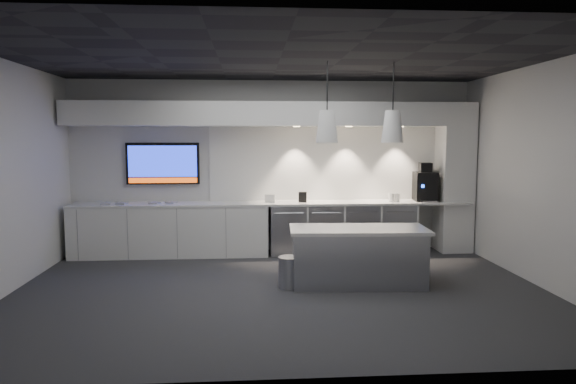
{
  "coord_description": "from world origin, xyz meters",
  "views": [
    {
      "loc": [
        -0.38,
        -6.57,
        2.0
      ],
      "look_at": [
        0.18,
        1.1,
        1.19
      ],
      "focal_mm": 32.0,
      "sensor_mm": 36.0,
      "label": 1
    }
  ],
  "objects": [
    {
      "name": "fridge_unit_a",
      "position": [
        0.25,
        2.17,
        0.42
      ],
      "size": [
        0.6,
        0.61,
        0.85
      ],
      "primitive_type": "cube",
      "color": "#96989E",
      "rests_on": "floor"
    },
    {
      "name": "sign_white",
      "position": [
        -0.06,
        2.13,
        0.97
      ],
      "size": [
        0.18,
        0.08,
        0.14
      ],
      "primitive_type": "cube",
      "rotation": [
        0.0,
        0.0,
        -0.34
      ],
      "color": "silver",
      "rests_on": "back_counter"
    },
    {
      "name": "tray_c",
      "position": [
        -2.0,
        2.13,
        0.91
      ],
      "size": [
        0.2,
        0.2,
        0.02
      ],
      "primitive_type": "cube",
      "rotation": [
        0.0,
        0.0,
        -0.3
      ],
      "color": "#999999",
      "rests_on": "back_counter"
    },
    {
      "name": "backsplash",
      "position": [
        1.2,
        2.48,
        1.55
      ],
      "size": [
        4.6,
        0.03,
        1.3
      ],
      "primitive_type": "cube",
      "color": "white",
      "rests_on": "wall_back"
    },
    {
      "name": "pendant_right",
      "position": [
        1.51,
        0.2,
        2.15
      ],
      "size": [
        0.3,
        0.3,
        1.13
      ],
      "color": "white",
      "rests_on": "ceiling"
    },
    {
      "name": "left_base_cabinets",
      "position": [
        -1.75,
        2.17,
        0.43
      ],
      "size": [
        3.3,
        0.63,
        0.86
      ],
      "primitive_type": "cube",
      "color": "white",
      "rests_on": "floor"
    },
    {
      "name": "back_counter",
      "position": [
        0.0,
        2.17,
        0.88
      ],
      "size": [
        6.8,
        0.65,
        0.04
      ],
      "primitive_type": "cube",
      "color": "silver",
      "rests_on": "left_base_cabinets"
    },
    {
      "name": "column",
      "position": [
        3.2,
        2.2,
        1.3
      ],
      "size": [
        0.55,
        0.55,
        2.6
      ],
      "primitive_type": "cube",
      "color": "white",
      "rests_on": "floor"
    },
    {
      "name": "wall_right",
      "position": [
        3.5,
        0.0,
        1.5
      ],
      "size": [
        0.0,
        7.0,
        7.0
      ],
      "primitive_type": "plane",
      "rotation": [
        1.57,
        0.0,
        -1.57
      ],
      "color": "silver",
      "rests_on": "floor"
    },
    {
      "name": "cup_cluster",
      "position": [
        2.1,
        2.12,
        0.97
      ],
      "size": [
        0.17,
        0.17,
        0.14
      ],
      "primitive_type": null,
      "color": "silver",
      "rests_on": "back_counter"
    },
    {
      "name": "tray_a",
      "position": [
        -2.8,
        2.08,
        0.91
      ],
      "size": [
        0.2,
        0.2,
        0.02
      ],
      "primitive_type": "cube",
      "rotation": [
        0.0,
        0.0,
        0.29
      ],
      "color": "#999999",
      "rests_on": "back_counter"
    },
    {
      "name": "tray_d",
      "position": [
        -1.73,
        2.17,
        0.91
      ],
      "size": [
        0.2,
        0.2,
        0.02
      ],
      "primitive_type": "cube",
      "rotation": [
        0.0,
        0.0,
        -0.33
      ],
      "color": "#999999",
      "rests_on": "back_counter"
    },
    {
      "name": "fridge_unit_d",
      "position": [
        2.14,
        2.17,
        0.42
      ],
      "size": [
        0.6,
        0.61,
        0.85
      ],
      "primitive_type": "cube",
      "color": "#96989E",
      "rests_on": "floor"
    },
    {
      "name": "floor",
      "position": [
        0.0,
        0.0,
        0.0
      ],
      "size": [
        7.0,
        7.0,
        0.0
      ],
      "primitive_type": "plane",
      "color": "#2D2E30",
      "rests_on": "ground"
    },
    {
      "name": "soffit",
      "position": [
        0.0,
        2.2,
        2.4
      ],
      "size": [
        6.9,
        0.6,
        0.4
      ],
      "primitive_type": "cube",
      "color": "white",
      "rests_on": "wall_back"
    },
    {
      "name": "pendant_left",
      "position": [
        0.63,
        0.2,
        2.15
      ],
      "size": [
        0.3,
        0.3,
        1.13
      ],
      "color": "white",
      "rests_on": "ceiling"
    },
    {
      "name": "tray_b",
      "position": [
        -2.54,
        2.11,
        0.91
      ],
      "size": [
        0.19,
        0.19,
        0.02
      ],
      "primitive_type": "cube",
      "rotation": [
        0.0,
        0.0,
        -0.22
      ],
      "color": "#999999",
      "rests_on": "back_counter"
    },
    {
      "name": "wall_tv",
      "position": [
        -1.9,
        2.45,
        1.56
      ],
      "size": [
        1.25,
        0.07,
        0.72
      ],
      "color": "black",
      "rests_on": "wall_back"
    },
    {
      "name": "ceiling",
      "position": [
        0.0,
        0.0,
        3.0
      ],
      "size": [
        7.0,
        7.0,
        0.0
      ],
      "primitive_type": "plane",
      "rotation": [
        3.14,
        0.0,
        0.0
      ],
      "color": "black",
      "rests_on": "wall_back"
    },
    {
      "name": "bin",
      "position": [
        0.12,
        0.12,
        0.21
      ],
      "size": [
        0.34,
        0.34,
        0.42
      ],
      "primitive_type": "cylinder",
      "rotation": [
        0.0,
        0.0,
        0.16
      ],
      "color": "#96989E",
      "rests_on": "floor"
    },
    {
      "name": "island",
      "position": [
        1.07,
        0.2,
        0.4
      ],
      "size": [
        1.89,
        0.89,
        0.79
      ],
      "rotation": [
        0.0,
        0.0,
        -0.05
      ],
      "color": "#96989E",
      "rests_on": "floor"
    },
    {
      "name": "wall_front",
      "position": [
        0.0,
        -2.5,
        1.5
      ],
      "size": [
        7.0,
        0.0,
        7.0
      ],
      "primitive_type": "plane",
      "rotation": [
        -1.57,
        0.0,
        0.0
      ],
      "color": "silver",
      "rests_on": "floor"
    },
    {
      "name": "fridge_unit_c",
      "position": [
        1.51,
        2.17,
        0.42
      ],
      "size": [
        0.6,
        0.61,
        0.85
      ],
      "primitive_type": "cube",
      "color": "#96989E",
      "rests_on": "floor"
    },
    {
      "name": "fridge_unit_b",
      "position": [
        0.88,
        2.17,
        0.42
      ],
      "size": [
        0.6,
        0.61,
        0.85
      ],
      "primitive_type": "cube",
      "color": "#96989E",
      "rests_on": "floor"
    },
    {
      "name": "wall_back",
      "position": [
        0.0,
        2.5,
        1.5
      ],
      "size": [
        7.0,
        0.0,
        7.0
      ],
      "primitive_type": "plane",
      "rotation": [
        1.57,
        0.0,
        0.0
      ],
      "color": "silver",
      "rests_on": "floor"
    },
    {
      "name": "coffee_machine",
      "position": [
        2.68,
        2.2,
        1.17
      ],
      "size": [
        0.41,
        0.56,
        0.67
      ],
      "rotation": [
        0.0,
        0.0,
        -0.1
      ],
      "color": "black",
      "rests_on": "back_counter"
    },
    {
      "name": "sign_black",
      "position": [
        0.5,
        2.12,
        0.99
      ],
      "size": [
        0.14,
        0.03,
        0.18
      ],
      "primitive_type": "cube",
      "rotation": [
        0.0,
        0.0,
        -0.11
      ],
      "color": "black",
      "rests_on": "back_counter"
    }
  ]
}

